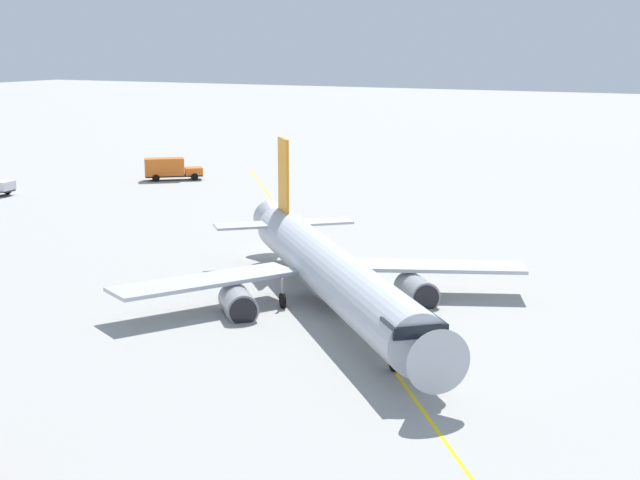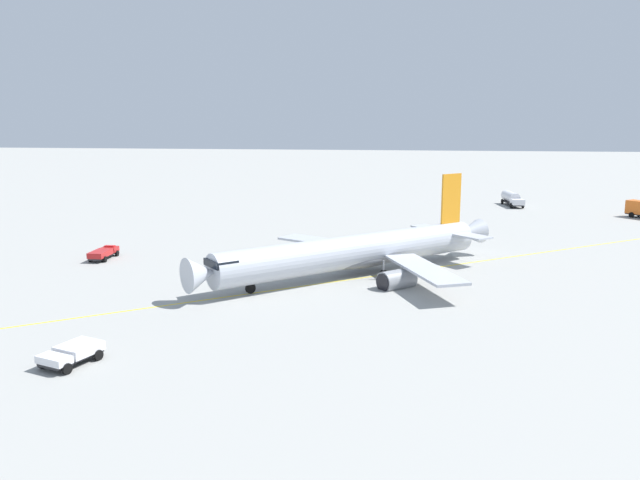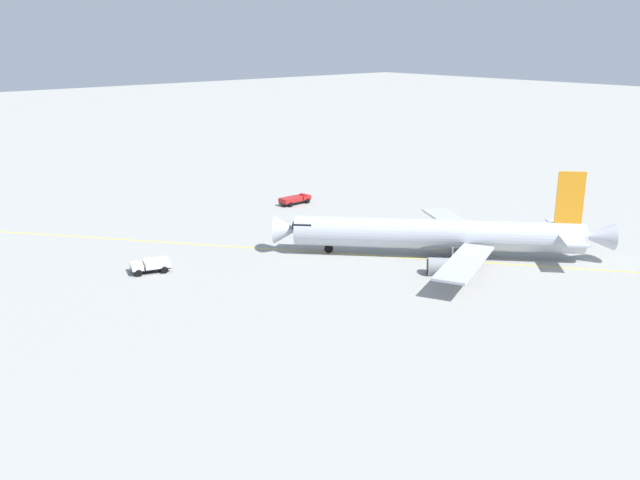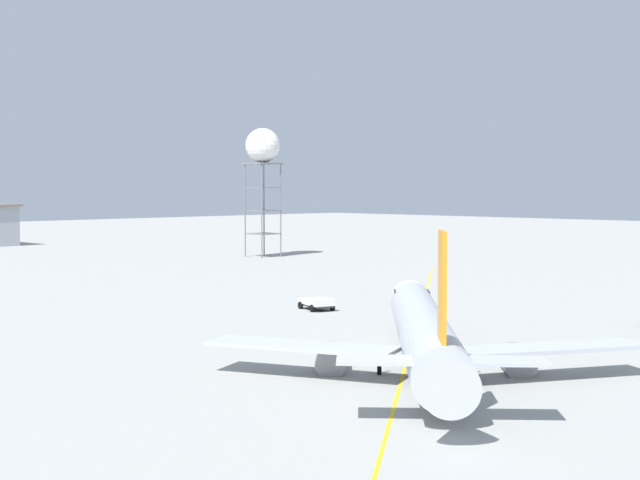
{
  "view_description": "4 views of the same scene",
  "coord_description": "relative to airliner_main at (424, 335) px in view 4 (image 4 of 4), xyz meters",
  "views": [
    {
      "loc": [
        -63.76,
        -33.39,
        19.3
      ],
      "look_at": [
        -1.64,
        -1.13,
        4.74
      ],
      "focal_mm": 54.29,
      "sensor_mm": 36.0,
      "label": 1
    },
    {
      "loc": [
        2.78,
        -73.34,
        17.74
      ],
      "look_at": [
        -7.07,
        -4.89,
        4.44
      ],
      "focal_mm": 35.25,
      "sensor_mm": 36.0,
      "label": 2
    },
    {
      "loc": [
        48.87,
        -68.16,
        26.7
      ],
      "look_at": [
        -11.43,
        -15.24,
        2.71
      ],
      "focal_mm": 38.96,
      "sensor_mm": 36.0,
      "label": 3
    },
    {
      "loc": [
        50.17,
        39.86,
        13.51
      ],
      "look_at": [
        -27.72,
        -38.19,
        7.22
      ],
      "focal_mm": 52.44,
      "sensor_mm": 36.0,
      "label": 4
    }
  ],
  "objects": [
    {
      "name": "ground_plane",
      "position": [
        3.07,
        2.72,
        -2.65
      ],
      "size": [
        600.0,
        600.0,
        0.0
      ],
      "primitive_type": "plane",
      "color": "#9E9E99"
    },
    {
      "name": "airliner_main",
      "position": [
        0.0,
        0.0,
        0.0
      ],
      "size": [
        32.84,
        30.84,
        11.35
      ],
      "rotation": [
        0.0,
        0.0,
        3.88
      ],
      "color": "#B2B7C1",
      "rests_on": "ground_plane"
    },
    {
      "name": "pushback_tug_truck",
      "position": [
        -18.52,
        -29.81,
        -1.84
      ],
      "size": [
        3.78,
        4.93,
        1.3
      ],
      "rotation": [
        0.0,
        0.0,
        4.39
      ],
      "color": "#232326",
      "rests_on": "ground_plane"
    },
    {
      "name": "radar_tower",
      "position": [
        -66.23,
        -92.76,
        18.06
      ],
      "size": [
        6.66,
        6.66,
        24.78
      ],
      "color": "slate",
      "rests_on": "ground_plane"
    },
    {
      "name": "taxiway_centreline",
      "position": [
        -3.26,
        -4.24,
        -2.64
      ],
      "size": [
        131.35,
        98.47,
        0.01
      ],
      "rotation": [
        0.0,
        0.0,
        3.78
      ],
      "color": "yellow",
      "rests_on": "ground_plane"
    }
  ]
}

